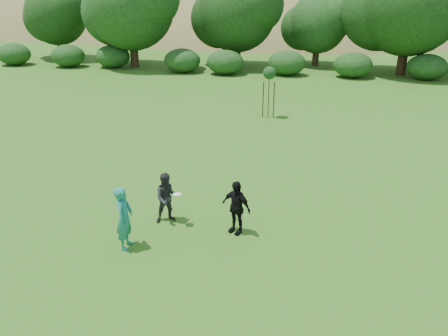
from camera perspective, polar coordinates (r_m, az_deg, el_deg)
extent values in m
plane|color=#19470C|center=(13.06, -2.61, -9.53)|extent=(120.00, 120.00, 0.00)
imported|color=#1B7C67|center=(12.63, -12.89, -6.38)|extent=(0.51, 0.73, 1.90)
imported|color=black|center=(13.80, -7.40, -3.88)|extent=(0.99, 0.92, 1.65)
imported|color=black|center=(13.09, 1.58, -5.13)|extent=(1.08, 0.82, 1.70)
cylinder|color=white|center=(13.44, -6.13, -3.44)|extent=(0.27, 0.27, 0.05)
cylinder|color=#382715|center=(24.76, 5.85, 9.41)|extent=(0.05, 0.05, 2.50)
sphere|color=#184117|center=(24.50, 5.97, 12.25)|extent=(0.70, 0.70, 0.70)
cylinder|color=#392816|center=(24.85, 5.13, 8.89)|extent=(0.06, 0.06, 2.00)
cylinder|color=#3C2A17|center=(24.79, 6.52, 8.80)|extent=(0.06, 0.06, 2.00)
ellipsoid|color=olive|center=(87.42, -7.63, 10.17)|extent=(110.00, 70.00, 44.00)
ellipsoid|color=olive|center=(87.11, 22.51, 7.08)|extent=(100.00, 64.00, 52.00)
ellipsoid|color=olive|center=(70.66, 4.83, 10.90)|extent=(80.00, 50.00, 28.00)
cylinder|color=#3A2616|center=(47.94, -20.59, 14.77)|extent=(0.65, 0.65, 2.62)
sphere|color=#194214|center=(47.68, -21.09, 18.21)|extent=(5.80, 5.80, 5.80)
cylinder|color=#3A2616|center=(41.19, -11.69, 14.95)|extent=(0.73, 0.73, 3.15)
sphere|color=#194214|center=(40.86, -12.12, 20.02)|extent=(7.54, 7.54, 7.54)
cylinder|color=#3A2616|center=(40.63, 1.69, 15.04)|extent=(0.68, 0.68, 2.80)
sphere|color=#194214|center=(40.31, 1.75, 19.63)|extent=(6.73, 6.73, 6.73)
cylinder|color=#3A2616|center=(42.09, 11.91, 14.50)|extent=(0.60, 0.60, 2.27)
sphere|color=#194214|center=(41.81, 12.21, 17.98)|extent=(5.22, 5.22, 5.22)
cylinder|color=#3A2616|center=(39.72, 22.37, 13.59)|extent=(0.76, 0.76, 3.32)
sphere|color=#194214|center=(39.38, 23.26, 19.16)|extent=(8.12, 8.12, 8.12)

